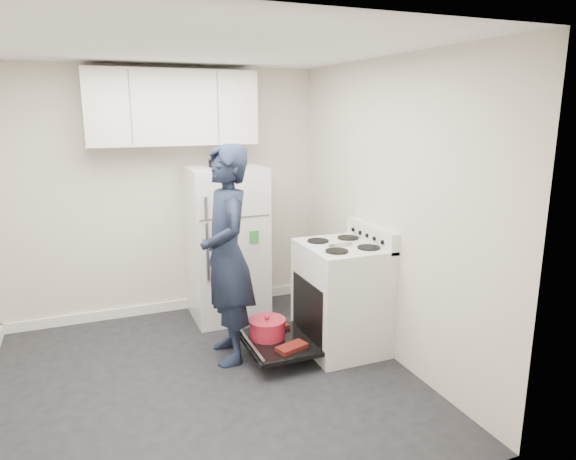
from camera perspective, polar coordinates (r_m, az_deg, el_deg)
name	(u,v)px	position (r m, az deg, el deg)	size (l,w,h in m)	color
room	(194,232)	(3.83, -10.42, -0.23)	(3.21, 3.21, 2.51)	black
electric_range	(340,298)	(4.58, 5.82, -7.50)	(0.66, 0.76, 1.10)	silver
open_oven_door	(273,335)	(4.49, -1.72, -11.58)	(0.55, 0.70, 0.24)	black
refrigerator	(226,242)	(5.21, -6.87, -1.37)	(0.72, 0.74, 1.61)	silver
upper_cabinets	(172,108)	(5.13, -12.72, 13.12)	(1.60, 0.33, 0.70)	silver
person	(227,255)	(4.27, -6.81, -2.81)	(0.66, 0.44, 1.82)	#171F34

